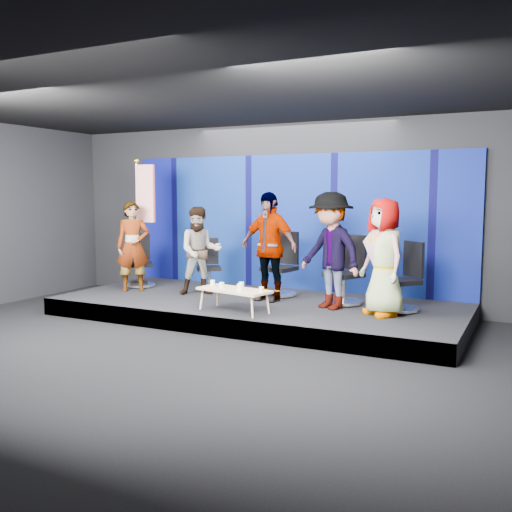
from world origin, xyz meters
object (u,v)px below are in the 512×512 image
object	(u,v)px
panelist_b	(200,251)
mug_c	(241,285)
panelist_d	(331,251)
flag_stand	(143,219)
panelist_e	(384,257)
coffee_table	(234,291)
mug_d	(240,287)
mug_b	(222,285)
panelist_c	(268,246)
mug_a	(213,283)
mug_e	(261,290)
chair_d	(346,281)
chair_b	(209,273)
chair_e	(403,288)
chair_c	(281,275)
panelist_a	(133,246)

from	to	relation	value
panelist_b	mug_c	xyz separation A→B (m)	(1.35, -0.93, -0.40)
panelist_d	flag_stand	size ratio (longest dim) A/B	0.74
panelist_b	panelist_e	size ratio (longest dim) A/B	0.90
coffee_table	mug_d	distance (m)	0.22
mug_b	mug_d	xyz separation A→B (m)	(0.38, -0.10, 0.01)
panelist_c	mug_d	xyz separation A→B (m)	(0.10, -1.24, -0.53)
mug_a	flag_stand	xyz separation A→B (m)	(-2.26, 1.12, 0.94)
coffee_table	flag_stand	bearing A→B (deg)	155.33
panelist_c	coffee_table	distance (m)	1.28
mug_a	mug_b	distance (m)	0.30
panelist_d	mug_e	world-z (taller)	panelist_d
panelist_b	mug_b	xyz separation A→B (m)	(1.08, -1.09, -0.40)
panelist_b	mug_e	world-z (taller)	panelist_b
chair_d	panelist_e	distance (m)	1.12
panelist_d	panelist_e	distance (m)	0.90
mug_d	chair_b	bearing A→B (deg)	133.24
panelist_e	mug_c	size ratio (longest dim) A/B	18.98
panelist_c	coffee_table	size ratio (longest dim) A/B	1.50
panelist_d	mug_b	bearing A→B (deg)	-121.80
chair_e	coffee_table	size ratio (longest dim) A/B	0.88
mug_a	mug_e	distance (m)	1.02
panelist_d	mug_c	xyz separation A→B (m)	(-1.21, -0.78, -0.53)
panelist_d	coffee_table	world-z (taller)	panelist_d
panelist_c	chair_e	xyz separation A→B (m)	(2.30, 0.12, -0.58)
mug_e	flag_stand	distance (m)	3.64
chair_d	mug_c	xyz separation A→B (m)	(-1.32, -1.27, 0.03)
chair_d	mug_e	size ratio (longest dim) A/B	13.45
panelist_b	mug_c	size ratio (longest dim) A/B	17.15
chair_e	mug_e	xyz separation A→B (m)	(-1.84, -1.34, 0.04)
panelist_d	coffee_table	distance (m)	1.68
chair_d	panelist_d	xyz separation A→B (m)	(-0.11, -0.50, 0.56)
chair_d	panelist_d	bearing A→B (deg)	-76.91
panelist_c	mug_a	size ratio (longest dim) A/B	20.92
chair_c	mug_b	world-z (taller)	chair_c
chair_b	mug_e	xyz separation A→B (m)	(1.93, -1.65, 0.08)
panelist_e	mug_c	xyz separation A→B (m)	(-2.10, -0.64, -0.48)
panelist_b	mug_a	xyz separation A→B (m)	(0.82, -0.94, -0.40)
panelist_d	flag_stand	distance (m)	4.03
chair_b	mug_a	size ratio (longest dim) A/B	11.06
panelist_c	chair_e	distance (m)	2.37
panelist_c	chair_c	bearing A→B (deg)	98.06
chair_d	mug_c	world-z (taller)	chair_d
chair_b	mug_c	xyz separation A→B (m)	(1.47, -1.42, 0.08)
panelist_a	chair_b	distance (m)	1.52
panelist_e	mug_b	bearing A→B (deg)	-120.68
panelist_c	chair_d	bearing A→B (deg)	21.47
coffee_table	flag_stand	distance (m)	3.17
panelist_a	mug_b	bearing A→B (deg)	-60.60
mug_e	chair_d	bearing A→B (deg)	60.35
chair_b	chair_c	size ratio (longest dim) A/B	0.86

